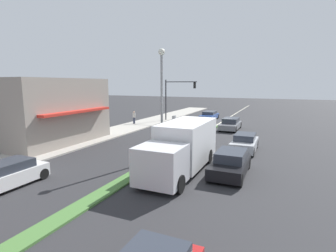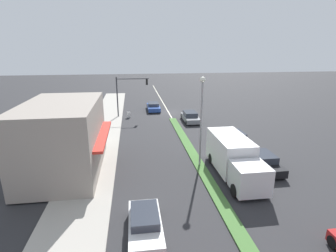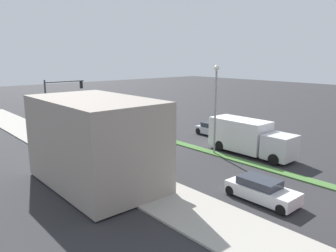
% 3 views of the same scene
% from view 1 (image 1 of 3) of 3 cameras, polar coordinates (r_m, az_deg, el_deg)
% --- Properties ---
extents(ground_plane, '(160.00, 160.00, 0.00)m').
position_cam_1_polar(ground_plane, '(19.64, 0.27, -6.09)').
color(ground_plane, '#2B2B2D').
extents(sidewalk_right, '(4.00, 73.00, 0.12)m').
position_cam_1_polar(sidewalk_right, '(24.20, -20.21, -3.59)').
color(sidewalk_right, '#A8A399').
rests_on(sidewalk_right, ground).
extents(median_strip, '(0.90, 46.00, 0.10)m').
position_cam_1_polar(median_strip, '(12.40, -17.29, -15.69)').
color(median_strip, '#477538').
rests_on(median_strip, ground).
extents(lane_marking_center, '(0.16, 60.00, 0.01)m').
position_cam_1_polar(lane_marking_center, '(36.54, 11.64, 0.88)').
color(lane_marking_center, beige).
rests_on(lane_marking_center, ground).
extents(building_corner_store, '(6.11, 9.27, 5.51)m').
position_cam_1_polar(building_corner_store, '(24.94, -24.10, 3.09)').
color(building_corner_store, gray).
rests_on(building_corner_store, sidewalk_right).
extents(traffic_signal_main, '(4.59, 0.34, 5.60)m').
position_cam_1_polar(traffic_signal_main, '(36.18, 1.59, 7.18)').
color(traffic_signal_main, '#333338').
rests_on(traffic_signal_main, sidewalk_right).
extents(street_lamp, '(0.44, 0.44, 7.37)m').
position_cam_1_polar(street_lamp, '(17.79, -1.38, 7.89)').
color(street_lamp, gray).
rests_on(street_lamp, median_strip).
extents(pedestrian, '(0.34, 0.34, 1.60)m').
position_cam_1_polar(pedestrian, '(33.74, -7.40, 1.94)').
color(pedestrian, '#282D42').
rests_on(pedestrian, sidewalk_right).
extents(warning_aframe_sign, '(0.45, 0.53, 0.84)m').
position_cam_1_polar(warning_aframe_sign, '(35.90, 1.33, 1.60)').
color(warning_aframe_sign, silver).
rests_on(warning_aframe_sign, ground).
extents(delivery_truck, '(2.44, 7.50, 2.87)m').
position_cam_1_polar(delivery_truck, '(15.67, 3.07, -4.53)').
color(delivery_truck, silver).
rests_on(delivery_truck, ground).
extents(suv_black, '(1.85, 4.10, 1.36)m').
position_cam_1_polar(suv_black, '(15.62, 13.44, -7.91)').
color(suv_black, black).
rests_on(suv_black, ground).
extents(coupe_blue, '(1.89, 4.52, 1.21)m').
position_cam_1_polar(coupe_blue, '(38.54, 8.99, 2.25)').
color(coupe_blue, '#284793').
rests_on(coupe_blue, ground).
extents(van_white, '(1.74, 4.13, 1.31)m').
position_cam_1_polar(van_white, '(15.68, -32.01, -9.13)').
color(van_white, silver).
rests_on(van_white, ground).
extents(suv_grey, '(1.89, 4.36, 1.32)m').
position_cam_1_polar(suv_grey, '(30.57, 13.45, 0.41)').
color(suv_grey, slate).
rests_on(suv_grey, ground).
extents(sedan_silver, '(1.75, 3.82, 1.33)m').
position_cam_1_polar(sedan_silver, '(21.20, 16.33, -3.53)').
color(sedan_silver, '#B7BABF').
rests_on(sedan_silver, ground).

